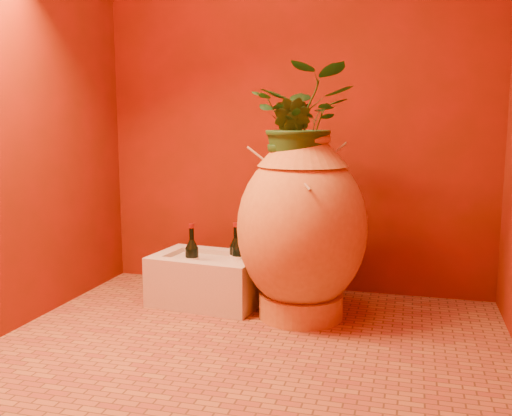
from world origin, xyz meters
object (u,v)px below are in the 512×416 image
(wine_bottle_a, at_px, (192,260))
(wall_tap, at_px, (334,181))
(wine_bottle_c, at_px, (239,258))
(amphora, at_px, (302,228))
(wine_bottle_b, at_px, (236,257))
(stone_basin, at_px, (208,280))

(wine_bottle_a, relative_size, wall_tap, 2.01)
(wine_bottle_c, distance_m, wall_tap, 0.76)
(amphora, bearing_deg, wine_bottle_a, 178.69)
(wine_bottle_b, xyz_separation_m, wall_tap, (0.54, 0.32, 0.44))
(wine_bottle_b, xyz_separation_m, wine_bottle_c, (0.03, -0.04, 0.00))
(stone_basin, height_order, wine_bottle_a, wine_bottle_a)
(wine_bottle_b, relative_size, wall_tap, 1.96)
(wine_bottle_a, xyz_separation_m, wall_tap, (0.76, 0.46, 0.44))
(stone_basin, height_order, wine_bottle_b, wine_bottle_b)
(wine_bottle_a, xyz_separation_m, wine_bottle_c, (0.25, 0.11, 0.00))
(amphora, bearing_deg, wine_bottle_b, 159.68)
(amphora, height_order, wine_bottle_a, amphora)
(amphora, relative_size, wine_bottle_c, 3.07)
(amphora, relative_size, wall_tap, 6.18)
(stone_basin, bearing_deg, wine_bottle_a, -131.40)
(amphora, xyz_separation_m, stone_basin, (-0.59, 0.09, -0.37))
(amphora, xyz_separation_m, wine_bottle_c, (-0.40, 0.12, -0.23))
(wine_bottle_b, bearing_deg, wine_bottle_c, -52.92)
(stone_basin, distance_m, wine_bottle_c, 0.23)
(wall_tap, bearing_deg, wine_bottle_c, -145.03)
(wall_tap, bearing_deg, amphora, -102.54)
(stone_basin, xyz_separation_m, wall_tap, (0.69, 0.38, 0.58))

